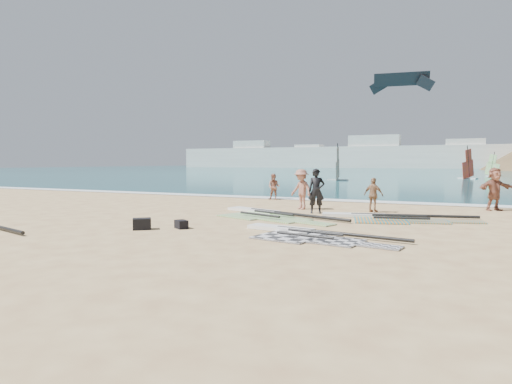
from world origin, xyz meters
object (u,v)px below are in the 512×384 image
at_px(beachgoer_back, 374,195).
at_px(person_wetsuit, 316,191).
at_px(gear_bag_far, 181,224).
at_px(beachgoer_mid, 301,189).
at_px(rig_grey, 303,234).
at_px(rig_orange, 386,218).
at_px(gear_bag_near, 142,224).
at_px(rig_green, 266,214).
at_px(beachgoer_left, 274,187).
at_px(beachgoer_right, 495,189).

bearing_deg(beachgoer_back, person_wetsuit, 50.40).
height_order(gear_bag_far, person_wetsuit, person_wetsuit).
bearing_deg(beachgoer_mid, rig_grey, -43.56).
bearing_deg(rig_orange, gear_bag_near, -152.30).
bearing_deg(person_wetsuit, rig_green, -154.89).
height_order(rig_orange, beachgoer_mid, beachgoer_mid).
bearing_deg(gear_bag_near, rig_green, 66.16).
bearing_deg(gear_bag_near, beachgoer_back, 53.18).
distance_m(rig_orange, beachgoer_left, 9.49).
height_order(beachgoer_mid, beachgoer_back, beachgoer_mid).
bearing_deg(beachgoer_mid, rig_orange, 2.37).
bearing_deg(beachgoer_mid, beachgoer_back, 30.75).
distance_m(beachgoer_left, beachgoer_right, 11.34).
bearing_deg(beachgoer_left, rig_green, -74.92).
relative_size(rig_grey, beachgoer_mid, 2.81).
bearing_deg(rig_orange, beachgoer_mid, 141.78).
distance_m(gear_bag_near, beachgoer_left, 12.15).
relative_size(beachgoer_left, beachgoer_back, 1.00).
bearing_deg(gear_bag_far, rig_orange, 42.14).
relative_size(rig_grey, beachgoer_left, 3.45).
bearing_deg(beachgoer_mid, beachgoer_left, 153.84).
relative_size(person_wetsuit, beachgoer_mid, 1.02).
relative_size(gear_bag_far, beachgoer_right, 0.23).
distance_m(rig_grey, gear_bag_near, 5.30).
bearing_deg(gear_bag_far, beachgoer_mid, 76.35).
height_order(rig_grey, rig_green, rig_green).
height_order(gear_bag_far, beachgoer_left, beachgoer_left).
distance_m(gear_bag_near, beachgoer_mid, 8.45).
relative_size(rig_green, rig_orange, 1.01).
xyz_separation_m(gear_bag_near, gear_bag_far, (1.06, 0.72, -0.05)).
bearing_deg(rig_grey, rig_green, 136.14).
bearing_deg(rig_orange, rig_grey, -122.51).
bearing_deg(beachgoer_mid, person_wetsuit, -20.43).
relative_size(person_wetsuit, beachgoer_left, 1.26).
height_order(rig_grey, beachgoer_left, beachgoer_left).
xyz_separation_m(rig_grey, beachgoer_left, (-5.51, 11.06, 0.72)).
distance_m(gear_bag_near, gear_bag_far, 1.28).
bearing_deg(beachgoer_mid, gear_bag_near, -82.24).
bearing_deg(rig_orange, beachgoer_left, 126.46).
bearing_deg(gear_bag_far, rig_green, 74.74).
xyz_separation_m(rig_orange, beachgoer_mid, (-4.11, 1.91, 0.89)).
relative_size(rig_green, beachgoer_left, 3.99).
height_order(rig_orange, beachgoer_left, beachgoer_left).
relative_size(rig_orange, gear_bag_far, 13.21).
height_order(rig_green, person_wetsuit, person_wetsuit).
xyz_separation_m(gear_bag_far, beachgoer_left, (-1.37, 11.41, 0.63)).
xyz_separation_m(rig_orange, gear_bag_near, (-6.92, -6.02, 0.13)).
xyz_separation_m(person_wetsuit, beachgoer_right, (7.08, 4.47, 0.02)).
xyz_separation_m(beachgoer_back, beachgoer_right, (4.90, 3.06, 0.22)).
bearing_deg(beachgoer_right, beachgoer_back, 174.03).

